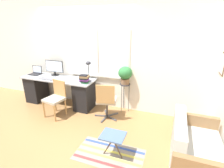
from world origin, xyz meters
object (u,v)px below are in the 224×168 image
Objects in this scene: office_chair_swivel at (106,100)px; plant_stand at (125,88)px; book_stack at (84,79)px; folding_stool at (113,137)px; desk_chair_wooden at (56,97)px; monitor at (54,68)px; mouse at (55,80)px; potted_plant at (125,74)px; keyboard at (47,79)px; couch_loveseat at (193,152)px; laptop at (36,72)px; desk_lamp at (88,66)px.

office_chair_swivel is 1.22× the size of plant_stand.
office_chair_swivel is at bearing -13.59° from book_stack.
office_chair_swivel is 2.06× the size of folding_stool.
book_stack is 0.28× the size of desk_chair_wooden.
monitor is 7.72× the size of mouse.
office_chair_swivel is 2.07× the size of potted_plant.
monitor reaches higher than keyboard.
keyboard is at bearing -16.06° from office_chair_swivel.
monitor is 2.80m from folding_stool.
book_stack is at bearing 66.49° from couch_loveseat.
book_stack is (1.06, 0.06, 0.10)m from keyboard.
potted_plant reaches higher than laptop.
office_chair_swivel is (1.19, 0.26, 0.00)m from desk_chair_wooden.
office_chair_swivel is (1.70, -0.45, -0.49)m from monitor.
desk_lamp reaches higher than monitor.
couch_loveseat is 2.09m from plant_stand.
desk_chair_wooden is 1.22m from office_chair_swivel.
desk_lamp is 2.82m from couch_loveseat.
keyboard is at bearing -168.13° from potted_plant.
plant_stand is at bearing 14.56° from mouse.
monitor is at bearing 135.13° from desk_chair_wooden.
laptop is 3.20m from folding_stool.
monitor reaches higher than book_stack.
plant_stand is (0.92, 0.36, -0.23)m from book_stack.
mouse is at bearing 73.23° from couch_loveseat.
laptop is 0.35× the size of office_chair_swivel.
mouse reaches higher than plant_stand.
keyboard is (0.58, -0.25, -0.04)m from laptop.
laptop is 4.46× the size of mouse.
monitor is 1.27× the size of potted_plant.
potted_plant is (1.47, 0.77, 0.51)m from desk_chair_wooden.
office_chair_swivel reaches higher than couch_loveseat.
potted_plant is at bearing 11.87° from keyboard.
desk_lamp is 0.96m from office_chair_swivel.
plant_stand is (2.56, 0.16, -0.18)m from laptop.
couch_loveseat reaches higher than keyboard.
desk_lamp is 1.15× the size of folding_stool.
plant_stand is (1.47, 0.77, 0.16)m from desk_chair_wooden.
monitor reaches higher than office_chair_swivel.
potted_plant reaches higher than couch_loveseat.
desk_lamp is at bearing -42.18° from office_chair_swivel.
plant_stand is (1.70, 0.44, -0.14)m from mouse.
folding_stool is (2.25, -1.19, -0.38)m from keyboard.
couch_loveseat is 1.67× the size of plant_stand.
potted_plant is at bearing -132.18° from office_chair_swivel.
couch_loveseat is 2.83× the size of potted_plant.
monitor is at bearing -178.35° from potted_plant.
book_stack reaches higher than folding_stool.
mouse is 0.16× the size of folding_stool.
book_stack is at bearing -15.59° from monitor.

